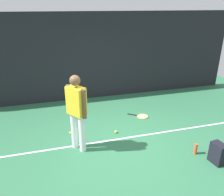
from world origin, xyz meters
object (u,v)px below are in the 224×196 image
tennis_player (77,109)px  tennis_ball_near_player (116,132)px  tennis_racket (141,116)px  backpack (218,153)px  water_bottle (196,149)px  tennis_ball_by_fence (71,133)px

tennis_player → tennis_ball_near_player: tennis_player is taller
tennis_racket → backpack: backpack is taller
tennis_player → water_bottle: tennis_player is taller
tennis_racket → backpack: 2.41m
water_bottle → tennis_ball_near_player: bearing=137.7°
tennis_player → tennis_racket: tennis_player is taller
tennis_ball_by_fence → water_bottle: 2.93m
water_bottle → backpack: bearing=-55.2°
tennis_ball_by_fence → water_bottle: bearing=-31.4°
tennis_player → water_bottle: size_ratio=7.05×
backpack → tennis_ball_by_fence: backpack is taller
tennis_ball_near_player → tennis_ball_by_fence: same height
backpack → water_bottle: (-0.26, 0.37, -0.09)m
tennis_racket → tennis_player: bearing=-114.6°
tennis_player → tennis_racket: (1.94, 1.07, -0.95)m
tennis_ball_near_player → water_bottle: 1.89m
tennis_racket → tennis_ball_near_player: tennis_ball_near_player is taller
tennis_racket → tennis_ball_near_player: size_ratio=9.06×
water_bottle → tennis_ball_by_fence: bearing=148.6°
tennis_ball_near_player → water_bottle: (1.40, -1.27, 0.09)m
tennis_player → tennis_ball_near_player: size_ratio=25.76×
tennis_player → tennis_ball_near_player: 1.41m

